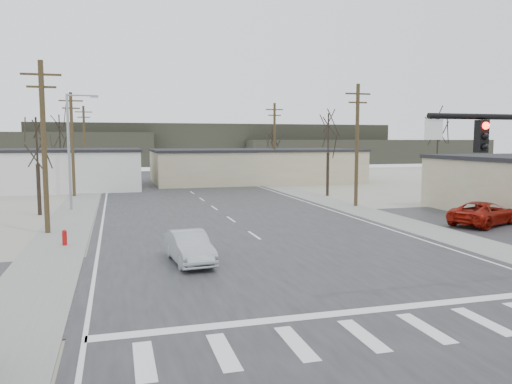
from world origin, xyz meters
TOP-DOWN VIEW (x-y plane):
  - ground at (0.00, 0.00)m, footprint 140.00×140.00m
  - main_road at (0.00, 15.00)m, footprint 18.00×110.00m
  - cross_road at (0.00, 0.00)m, footprint 90.00×10.00m
  - sidewalk_left at (-10.60, 20.00)m, footprint 3.00×90.00m
  - sidewalk_right at (10.60, 20.00)m, footprint 3.00×90.00m
  - fire_hydrant at (-10.20, 8.00)m, footprint 0.24×0.24m
  - building_left_far at (-16.00, 40.00)m, footprint 22.30×12.30m
  - building_right_far at (10.00, 44.00)m, footprint 26.30×14.30m
  - upole_left_b at (-11.50, 12.00)m, footprint 2.20×0.30m
  - upole_left_c at (-11.50, 32.00)m, footprint 2.20×0.30m
  - upole_left_d at (-11.50, 52.00)m, footprint 2.20×0.30m
  - upole_right_a at (11.50, 18.00)m, footprint 2.20×0.30m
  - upole_right_b at (11.50, 40.00)m, footprint 2.20×0.30m
  - streetlight_main at (-10.80, 22.00)m, footprint 2.40×0.25m
  - tree_left_near at (-13.00, 20.00)m, footprint 3.30×3.30m
  - tree_right_mid at (12.50, 26.00)m, footprint 3.74×3.74m
  - tree_left_far at (-14.00, 46.00)m, footprint 3.96×3.96m
  - tree_right_far at (15.00, 52.00)m, footprint 3.52×3.52m
  - tree_lot at (22.00, 22.00)m, footprint 3.52×3.52m
  - hill_center at (15.00, 96.00)m, footprint 80.00×18.00m
  - hill_right at (50.00, 90.00)m, footprint 60.00×18.00m
  - sedan_crossing at (-4.49, 2.66)m, footprint 1.88×4.36m
  - car_far_a at (5.24, 41.41)m, footprint 3.33×5.99m
  - car_far_b at (0.04, 51.69)m, footprint 2.12×4.57m
  - car_parked_red at (15.15, 7.41)m, footprint 5.96×4.47m

SIDE VIEW (x-z plane):
  - ground at x=0.00m, z-range 0.00..0.00m
  - cross_road at x=0.00m, z-range 0.00..0.04m
  - main_road at x=0.00m, z-range 0.00..0.05m
  - sidewalk_left at x=-10.60m, z-range 0.00..0.06m
  - sidewalk_right at x=10.60m, z-range 0.00..0.06m
  - fire_hydrant at x=-10.20m, z-range 0.02..0.89m
  - sedan_crossing at x=-4.49m, z-range 0.05..1.44m
  - car_parked_red at x=15.15m, z-range 0.03..1.54m
  - car_far_b at x=0.04m, z-range 0.05..1.56m
  - car_far_a at x=5.24m, z-range 0.05..1.69m
  - building_right_far at x=10.00m, z-range 0.00..4.30m
  - building_left_far at x=-16.00m, z-range 0.01..4.51m
  - hill_right at x=50.00m, z-range 0.00..5.50m
  - hill_center at x=15.00m, z-range 0.00..9.00m
  - streetlight_main at x=-10.80m, z-range 0.59..9.59m
  - upole_left_b at x=-11.50m, z-range 0.22..10.22m
  - upole_left_c at x=-11.50m, z-range 0.22..10.22m
  - upole_left_d at x=-11.50m, z-range 0.22..10.22m
  - upole_right_a at x=11.50m, z-range 0.22..10.22m
  - upole_right_b at x=11.50m, z-range 0.22..10.22m
  - tree_left_near at x=-13.00m, z-range 1.55..8.90m
  - tree_right_far at x=15.00m, z-range 1.66..9.50m
  - tree_lot at x=22.00m, z-range 1.66..9.50m
  - tree_right_mid at x=12.50m, z-range 1.77..10.10m
  - tree_left_far at x=-14.00m, z-range 1.87..10.69m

